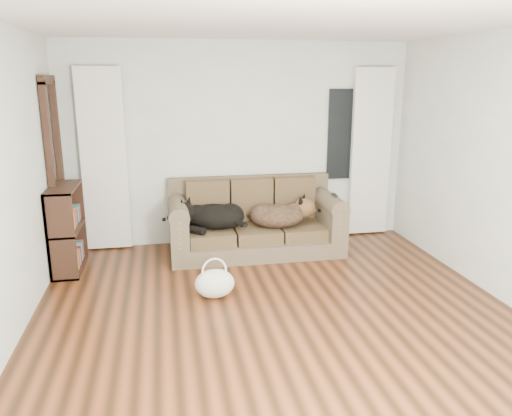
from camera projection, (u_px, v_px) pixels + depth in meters
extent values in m
plane|color=black|center=(283.00, 325.00, 4.45)|extent=(5.00, 5.00, 0.00)
plane|color=white|center=(288.00, 16.00, 3.79)|extent=(5.00, 5.00, 0.00)
cube|color=silver|center=(239.00, 144.00, 6.50)|extent=(4.50, 0.04, 2.60)
cube|color=white|center=(104.00, 161.00, 6.15)|extent=(0.55, 0.08, 2.25)
cube|color=white|center=(371.00, 153.00, 6.78)|extent=(0.55, 0.08, 2.25)
cube|color=black|center=(346.00, 134.00, 6.70)|extent=(0.50, 0.03, 1.20)
cube|color=black|center=(56.00, 176.00, 5.74)|extent=(0.07, 0.60, 2.10)
cube|color=#43392E|center=(255.00, 217.00, 6.23)|extent=(2.12, 0.92, 0.87)
ellipsoid|color=black|center=(212.00, 218.00, 6.10)|extent=(0.84, 0.69, 0.31)
ellipsoid|color=black|center=(280.00, 215.00, 6.18)|extent=(0.80, 0.65, 0.31)
cube|color=black|center=(334.00, 195.00, 6.18)|extent=(0.06, 0.17, 0.02)
ellipsoid|color=silver|center=(215.00, 282.00, 4.99)|extent=(0.41, 0.32, 0.29)
cube|color=black|center=(67.00, 227.00, 5.65)|extent=(0.32, 0.79, 0.97)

